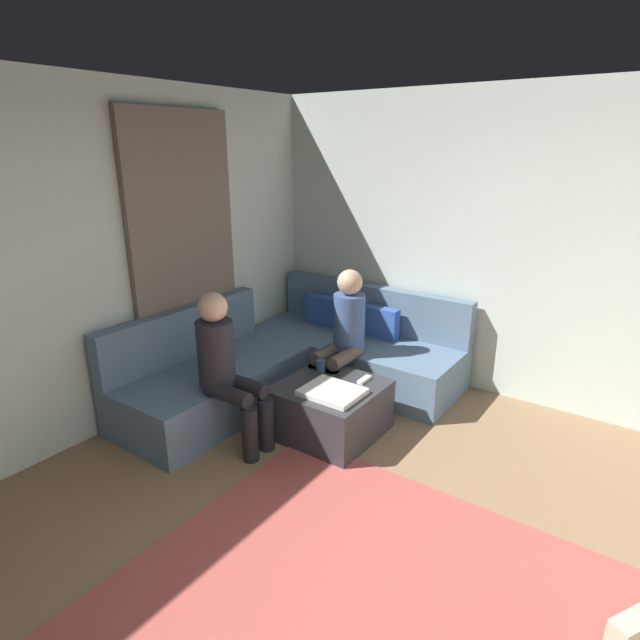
% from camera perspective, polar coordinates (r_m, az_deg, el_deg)
% --- Properties ---
extents(wall_back, '(6.00, 0.12, 2.70)m').
position_cam_1_polar(wall_back, '(4.71, 26.48, 6.25)').
color(wall_back, silver).
rests_on(wall_back, ground_plane).
extents(wall_left, '(0.12, 6.00, 2.70)m').
position_cam_1_polar(wall_left, '(4.08, -29.64, 4.06)').
color(wall_left, silver).
rests_on(wall_left, ground_plane).
extents(curtain_panel, '(0.06, 1.10, 2.50)m').
position_cam_1_polar(curtain_panel, '(4.70, -14.61, 6.34)').
color(curtain_panel, '#726659').
rests_on(curtain_panel, ground_plane).
extents(area_rug, '(2.60, 2.20, 0.01)m').
position_cam_1_polar(area_rug, '(2.95, 6.25, -29.86)').
color(area_rug, '#AD4C47').
rests_on(area_rug, ground_plane).
extents(sectional_couch, '(2.10, 2.55, 0.87)m').
position_cam_1_polar(sectional_couch, '(4.88, -2.63, -4.58)').
color(sectional_couch, slate).
rests_on(sectional_couch, ground_plane).
extents(ottoman, '(0.76, 0.76, 0.42)m').
position_cam_1_polar(ottoman, '(4.19, 1.11, -9.78)').
color(ottoman, '#333338').
rests_on(ottoman, ground_plane).
extents(folded_blanket, '(0.44, 0.36, 0.04)m').
position_cam_1_polar(folded_blanket, '(3.95, 1.35, -7.93)').
color(folded_blanket, white).
rests_on(folded_blanket, ottoman).
extents(coffee_mug, '(0.08, 0.08, 0.10)m').
position_cam_1_polar(coffee_mug, '(4.32, 0.07, -5.04)').
color(coffee_mug, '#334C72').
rests_on(coffee_mug, ottoman).
extents(game_remote, '(0.05, 0.15, 0.02)m').
position_cam_1_polar(game_remote, '(4.17, 4.91, -6.58)').
color(game_remote, white).
rests_on(game_remote, ottoman).
extents(person_on_couch_back, '(0.30, 0.60, 1.20)m').
position_cam_1_polar(person_on_couch_back, '(4.52, 2.56, -1.38)').
color(person_on_couch_back, brown).
rests_on(person_on_couch_back, ground_plane).
extents(person_on_couch_side, '(0.60, 0.30, 1.20)m').
position_cam_1_polar(person_on_couch_side, '(3.93, -10.38, -4.88)').
color(person_on_couch_side, black).
rests_on(person_on_couch_side, ground_plane).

